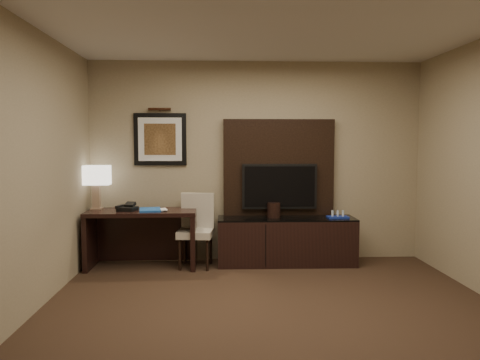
{
  "coord_description": "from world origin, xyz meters",
  "views": [
    {
      "loc": [
        -0.51,
        -3.88,
        1.6
      ],
      "look_at": [
        -0.25,
        1.8,
        1.15
      ],
      "focal_mm": 35.0,
      "sensor_mm": 36.0,
      "label": 1
    }
  ],
  "objects": [
    {
      "name": "picture_light",
      "position": [
        -1.3,
        2.44,
        2.05
      ],
      "size": [
        0.04,
        0.04,
        0.3
      ],
      "primitive_type": "cylinder",
      "color": "#432415",
      "rests_on": "wall_back"
    },
    {
      "name": "blue_folder",
      "position": [
        -1.39,
        2.06,
        0.75
      ],
      "size": [
        0.32,
        0.39,
        0.02
      ],
      "primitive_type": "cube",
      "rotation": [
        0.0,
        0.0,
        0.16
      ],
      "color": "#17499A",
      "rests_on": "desk"
    },
    {
      "name": "floor",
      "position": [
        0.0,
        0.0,
        -0.01
      ],
      "size": [
        4.5,
        5.0,
        0.01
      ],
      "primitive_type": "cube",
      "color": "#302015",
      "rests_on": "ground"
    },
    {
      "name": "credenza",
      "position": [
        0.38,
        2.18,
        0.31
      ],
      "size": [
        1.81,
        0.52,
        0.62
      ],
      "primitive_type": "cube",
      "rotation": [
        0.0,
        0.0,
        -0.01
      ],
      "color": "black",
      "rests_on": "floor"
    },
    {
      "name": "desk_phone",
      "position": [
        -1.67,
        2.06,
        0.8
      ],
      "size": [
        0.26,
        0.25,
        0.11
      ],
      "primitive_type": null,
      "rotation": [
        0.0,
        0.0,
        -0.28
      ],
      "color": "black",
      "rests_on": "desk"
    },
    {
      "name": "book",
      "position": [
        -1.34,
        2.03,
        0.85
      ],
      "size": [
        0.17,
        0.06,
        0.22
      ],
      "primitive_type": "imported",
      "rotation": [
        0.0,
        0.0,
        0.23
      ],
      "color": "#B5A58E",
      "rests_on": "desk"
    },
    {
      "name": "wall_front",
      "position": [
        0.0,
        -2.5,
        1.35
      ],
      "size": [
        4.5,
        0.01,
        2.7
      ],
      "primitive_type": "cube",
      "color": "gray",
      "rests_on": "floor"
    },
    {
      "name": "desk_chair",
      "position": [
        -0.81,
        2.08,
        0.45
      ],
      "size": [
        0.49,
        0.55,
        0.9
      ],
      "primitive_type": null,
      "rotation": [
        0.0,
        0.0,
        -0.11
      ],
      "color": "beige",
      "rests_on": "floor"
    },
    {
      "name": "wall_left",
      "position": [
        -2.25,
        0.0,
        1.35
      ],
      "size": [
        0.01,
        5.0,
        2.7
      ],
      "primitive_type": "cube",
      "color": "gray",
      "rests_on": "floor"
    },
    {
      "name": "wall_back",
      "position": [
        0.0,
        2.5,
        1.35
      ],
      "size": [
        4.5,
        0.01,
        2.7
      ],
      "primitive_type": "cube",
      "color": "gray",
      "rests_on": "floor"
    },
    {
      "name": "tv_wall_panel",
      "position": [
        0.3,
        2.44,
        1.27
      ],
      "size": [
        1.5,
        0.12,
        1.3
      ],
      "primitive_type": "cube",
      "color": "black",
      "rests_on": "wall_back"
    },
    {
      "name": "table_lamp",
      "position": [
        -2.1,
        2.22,
        1.03
      ],
      "size": [
        0.36,
        0.22,
        0.57
      ],
      "primitive_type": null,
      "rotation": [
        0.0,
        0.0,
        0.05
      ],
      "color": "#9B7C60",
      "rests_on": "desk"
    },
    {
      "name": "artwork",
      "position": [
        -1.3,
        2.48,
        1.65
      ],
      "size": [
        0.7,
        0.04,
        0.7
      ],
      "primitive_type": "cube",
      "color": "black",
      "rests_on": "wall_back"
    },
    {
      "name": "ceiling",
      "position": [
        0.0,
        0.0,
        2.7
      ],
      "size": [
        4.5,
        5.0,
        0.01
      ],
      "primitive_type": "cube",
      "color": "silver",
      "rests_on": "wall_back"
    },
    {
      "name": "desk",
      "position": [
        -1.5,
        2.1,
        0.37
      ],
      "size": [
        1.4,
        0.62,
        0.74
      ],
      "primitive_type": "cube",
      "rotation": [
        0.0,
        0.0,
        0.02
      ],
      "color": "black",
      "rests_on": "floor"
    },
    {
      "name": "minibar_tray",
      "position": [
        1.05,
        2.14,
        0.67
      ],
      "size": [
        0.28,
        0.17,
        0.1
      ],
      "primitive_type": null,
      "rotation": [
        0.0,
        0.0,
        0.04
      ],
      "color": "navy",
      "rests_on": "credenza"
    },
    {
      "name": "tv",
      "position": [
        0.3,
        2.34,
        1.02
      ],
      "size": [
        1.0,
        0.08,
        0.6
      ],
      "primitive_type": "cube",
      "color": "black",
      "rests_on": "tv_wall_panel"
    },
    {
      "name": "ice_bucket",
      "position": [
        0.21,
        2.2,
        0.72
      ],
      "size": [
        0.19,
        0.19,
        0.2
      ],
      "primitive_type": "cylinder",
      "rotation": [
        0.0,
        0.0,
        -0.06
      ],
      "color": "black",
      "rests_on": "credenza"
    }
  ]
}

